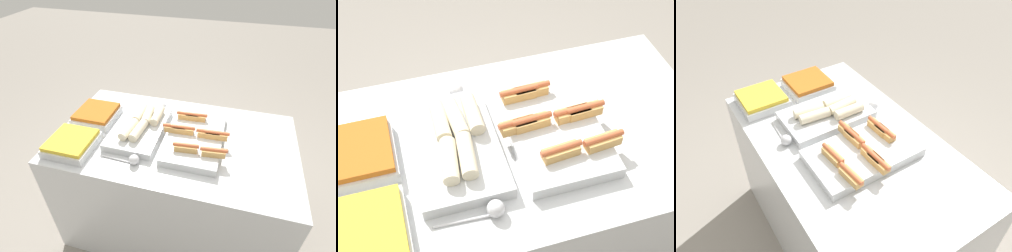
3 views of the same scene
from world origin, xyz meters
The scene contains 8 objects.
ground_plane centered at (0.00, 0.00, 0.00)m, with size 12.00×12.00×0.00m, color gray.
counter centered at (0.00, 0.00, 0.43)m, with size 1.47×0.86×0.86m.
tray_hotdogs centered at (0.13, 0.00, 0.89)m, with size 0.40×0.54×0.10m.
tray_wraps centered at (-0.23, 0.00, 0.90)m, with size 0.30×0.49×0.10m.
tray_side_front centered at (-0.56, -0.25, 0.90)m, with size 0.26×0.27×0.07m.
tray_side_back centered at (-0.56, 0.06, 0.90)m, with size 0.26×0.27×0.07m.
serving_spoon_near centered at (-0.17, -0.28, 0.89)m, with size 0.23×0.06×0.06m.
serving_spoon_far centered at (-0.17, 0.28, 0.89)m, with size 0.22×0.06×0.06m.
Camera 3 is at (1.05, -0.69, 2.03)m, focal length 35.00 mm.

